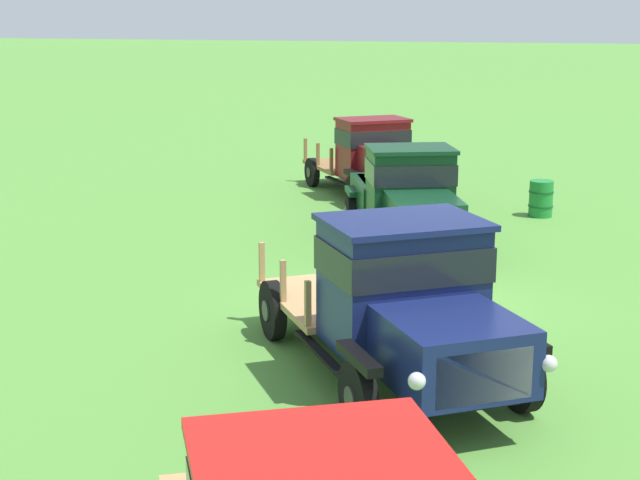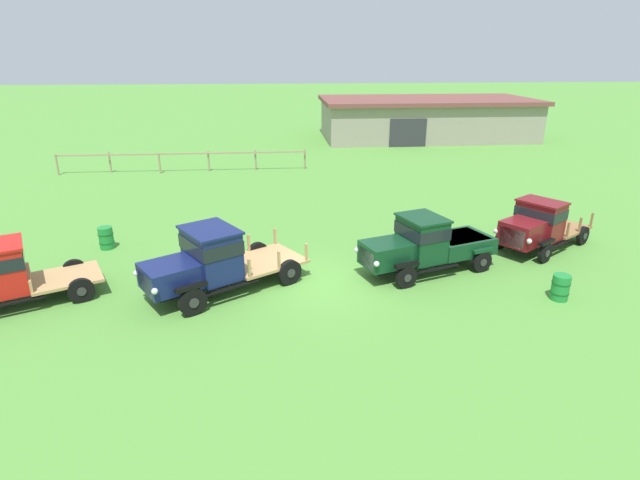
# 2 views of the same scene
# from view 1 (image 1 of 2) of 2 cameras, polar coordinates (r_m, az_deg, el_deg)

# --- Properties ---
(ground_plane) EXTENTS (240.00, 240.00, 0.00)m
(ground_plane) POSITION_cam_1_polar(r_m,az_deg,el_deg) (16.86, 5.21, -3.71)
(ground_plane) COLOR #518E38
(vintage_truck_second_in_line) EXTENTS (5.83, 4.70, 2.29)m
(vintage_truck_second_in_line) POSITION_cam_1_polar(r_m,az_deg,el_deg) (12.85, 5.02, -3.59)
(vintage_truck_second_in_line) COLOR black
(vintage_truck_second_in_line) RESTS_ON ground
(vintage_truck_midrow_center) EXTENTS (5.51, 3.35, 2.16)m
(vintage_truck_midrow_center) POSITION_cam_1_polar(r_m,az_deg,el_deg) (20.51, 5.12, 2.51)
(vintage_truck_midrow_center) COLOR black
(vintage_truck_midrow_center) RESTS_ON ground
(vintage_truck_far_side) EXTENTS (5.06, 4.17, 2.10)m
(vintage_truck_far_side) POSITION_cam_1_polar(r_m,az_deg,el_deg) (25.75, 3.21, 4.84)
(vintage_truck_far_side) COLOR black
(vintage_truck_far_side) RESTS_ON ground
(oil_drum_near_fence) EXTENTS (0.60, 0.60, 0.87)m
(oil_drum_near_fence) POSITION_cam_1_polar(r_m,az_deg,el_deg) (24.18, 12.73, 2.36)
(oil_drum_near_fence) COLOR #1E7F33
(oil_drum_near_fence) RESTS_ON ground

